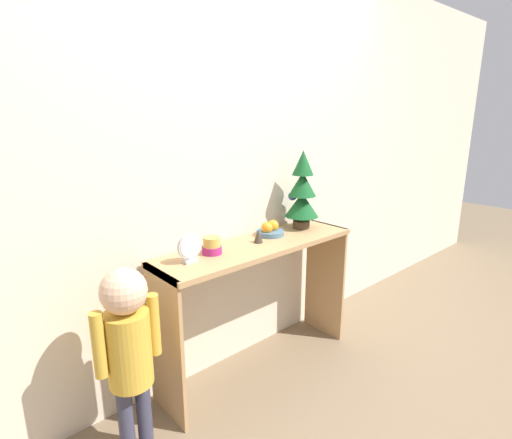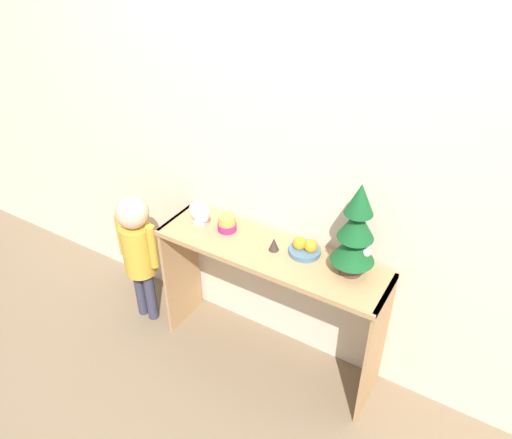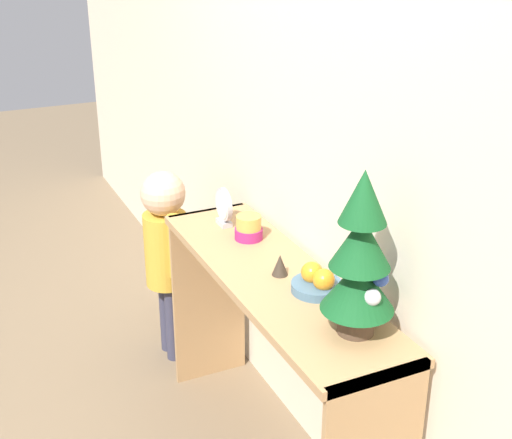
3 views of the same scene
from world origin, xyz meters
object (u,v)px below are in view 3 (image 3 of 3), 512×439
at_px(singing_bowl, 249,228).
at_px(desk_clock, 224,207).
at_px(fruit_bowl, 317,282).
at_px(figurine, 280,265).
at_px(child_figure, 166,242).
at_px(mini_tree, 360,258).

distance_m(singing_bowl, desk_clock, 0.17).
distance_m(fruit_bowl, singing_bowl, 0.47).
distance_m(figurine, child_figure, 0.93).
xyz_separation_m(singing_bowl, desk_clock, (-0.16, -0.04, 0.03)).
height_order(desk_clock, figurine, desk_clock).
bearing_deg(fruit_bowl, mini_tree, -4.14).
distance_m(mini_tree, singing_bowl, 0.76).
bearing_deg(child_figure, figurine, 8.32).
xyz_separation_m(fruit_bowl, desk_clock, (-0.63, -0.07, 0.04)).
relative_size(mini_tree, fruit_bowl, 2.98).
bearing_deg(singing_bowl, figurine, -4.71).
relative_size(singing_bowl, figurine, 1.41).
distance_m(fruit_bowl, desk_clock, 0.63).
bearing_deg(desk_clock, fruit_bowl, 6.29).
bearing_deg(fruit_bowl, figurine, -158.81).
relative_size(fruit_bowl, child_figure, 0.18).
relative_size(mini_tree, singing_bowl, 4.74).
bearing_deg(fruit_bowl, child_figure, -169.69).
bearing_deg(mini_tree, figurine, -174.56).
bearing_deg(child_figure, singing_bowl, 15.26).
bearing_deg(child_figure, desk_clock, 16.27).
bearing_deg(desk_clock, mini_tree, 3.19).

